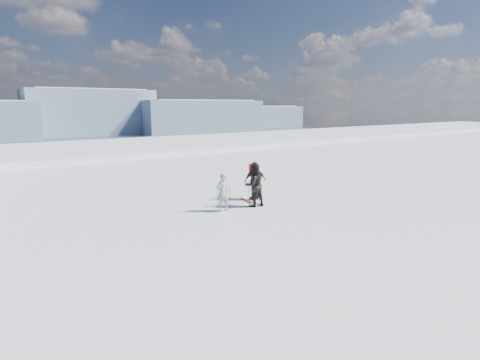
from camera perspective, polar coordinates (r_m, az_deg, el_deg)
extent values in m
plane|color=white|center=(73.80, -24.87, -7.16)|extent=(220.00, 208.01, 71.62)
cube|color=white|center=(42.49, -18.93, -4.45)|extent=(180.00, 16.00, 14.00)
plane|color=#21384C|center=(301.78, -32.41, 3.02)|extent=(820.00, 820.00, 0.00)
cube|color=slate|center=(492.27, -21.97, 9.58)|extent=(140.00, 80.00, 52.00)
cube|color=white|center=(492.40, -22.17, 12.25)|extent=(119.00, 70.00, 8.00)
cube|color=slate|center=(510.16, -6.57, 9.67)|extent=(160.00, 80.00, 40.00)
cube|color=white|center=(509.95, -6.62, 11.58)|extent=(136.00, 70.00, 8.00)
cube|color=slate|center=(600.35, 2.34, 9.60)|extent=(130.00, 80.00, 32.00)
cube|color=white|center=(600.09, 2.35, 10.84)|extent=(110.50, 70.00, 8.00)
imported|color=#959AA2|center=(16.50, -2.66, -1.91)|extent=(0.62, 0.41, 1.70)
imported|color=black|center=(17.25, 2.18, -0.80)|extent=(1.03, 0.84, 2.00)
imported|color=black|center=(18.49, 2.31, -0.13)|extent=(1.20, 0.74, 1.90)
cube|color=red|center=(18.51, 2.05, 3.86)|extent=(0.45, 0.33, 0.63)
cylinder|color=black|center=(16.33, -3.47, -2.82)|extent=(0.02, 0.02, 1.28)
cylinder|color=black|center=(16.67, -1.55, -2.64)|extent=(0.02, 0.02, 1.20)
cylinder|color=black|center=(17.14, 1.41, -2.11)|extent=(0.02, 0.02, 1.28)
cylinder|color=black|center=(17.45, 2.96, -1.93)|extent=(0.02, 0.02, 1.26)
cylinder|color=black|center=(18.33, 1.91, -1.34)|extent=(0.02, 0.02, 1.21)
cylinder|color=black|center=(18.64, 3.05, -1.23)|extent=(0.02, 0.02, 1.15)
cube|color=black|center=(18.15, 1.22, -3.39)|extent=(0.46, 1.68, 0.03)
cube|color=black|center=(18.23, 1.58, -3.32)|extent=(0.15, 1.70, 0.03)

